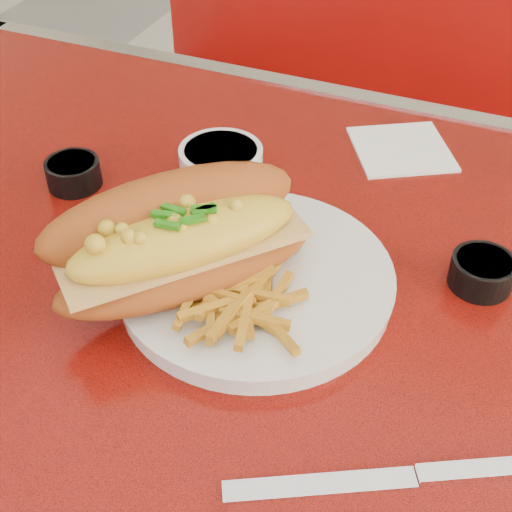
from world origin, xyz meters
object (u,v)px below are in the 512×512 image
at_px(mac_hoagie, 180,239).
at_px(sauce_cup_left, 73,172).
at_px(knife, 402,478).
at_px(sauce_cup_right, 482,271).
at_px(fork, 195,280).
at_px(booth_bench_far, 392,211).
at_px(gravy_ramekin, 221,168).
at_px(diner_table, 241,391).
at_px(dinner_plate, 256,280).

distance_m(mac_hoagie, sauce_cup_left, 0.23).
bearing_deg(knife, sauce_cup_right, 58.25).
xyz_separation_m(mac_hoagie, fork, (0.01, 0.00, -0.05)).
height_order(sauce_cup_left, knife, sauce_cup_left).
height_order(booth_bench_far, gravy_ramekin, booth_bench_far).
bearing_deg(mac_hoagie, gravy_ramekin, 54.23).
xyz_separation_m(mac_hoagie, sauce_cup_left, (-0.19, 0.11, -0.05)).
relative_size(fork, knife, 0.69).
relative_size(diner_table, booth_bench_far, 1.03).
bearing_deg(knife, sauce_cup_left, 124.71).
bearing_deg(gravy_ramekin, fork, -73.22).
bearing_deg(sauce_cup_left, sauce_cup_right, 1.32).
height_order(dinner_plate, sauce_cup_right, sauce_cup_right).
bearing_deg(mac_hoagie, diner_table, -14.15).
bearing_deg(gravy_ramekin, dinner_plate, -54.02).
bearing_deg(booth_bench_far, sauce_cup_left, -107.80).
xyz_separation_m(booth_bench_far, mac_hoagie, (-0.04, -0.84, 0.55)).
height_order(booth_bench_far, knife, booth_bench_far).
bearing_deg(sauce_cup_left, gravy_ramekin, 20.48).
distance_m(gravy_ramekin, sauce_cup_left, 0.17).
relative_size(diner_table, fork, 8.70).
bearing_deg(diner_table, gravy_ramekin, 120.67).
bearing_deg(fork, gravy_ramekin, -0.32).
height_order(diner_table, sauce_cup_left, sauce_cup_left).
relative_size(dinner_plate, sauce_cup_right, 4.33).
bearing_deg(diner_table, knife, -36.75).
bearing_deg(mac_hoagie, sauce_cup_right, -23.78).
height_order(sauce_cup_right, knife, sauce_cup_right).
bearing_deg(booth_bench_far, fork, -92.10).
xyz_separation_m(diner_table, mac_hoagie, (-0.04, -0.03, 0.23)).
xyz_separation_m(booth_bench_far, sauce_cup_left, (-0.24, -0.73, 0.50)).
distance_m(diner_table, sauce_cup_left, 0.31).
height_order(diner_table, sauce_cup_right, sauce_cup_right).
relative_size(mac_hoagie, sauce_cup_right, 3.63).
xyz_separation_m(booth_bench_far, knife, (0.19, -0.96, 0.49)).
relative_size(dinner_plate, mac_hoagie, 1.19).
bearing_deg(knife, gravy_ramekin, 106.55).
relative_size(booth_bench_far, knife, 5.85).
height_order(diner_table, booth_bench_far, booth_bench_far).
height_order(booth_bench_far, fork, booth_bench_far).
relative_size(fork, sauce_cup_right, 1.98).
xyz_separation_m(diner_table, sauce_cup_left, (-0.24, 0.08, 0.18)).
relative_size(booth_bench_far, gravy_ramekin, 10.48).
distance_m(gravy_ramekin, sauce_cup_right, 0.30).
bearing_deg(gravy_ramekin, sauce_cup_right, -9.27).
relative_size(gravy_ramekin, sauce_cup_right, 1.60).
bearing_deg(booth_bench_far, gravy_ramekin, -96.80).
height_order(mac_hoagie, fork, mac_hoagie).
bearing_deg(fork, dinner_plate, -75.29).
distance_m(diner_table, gravy_ramekin, 0.25).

